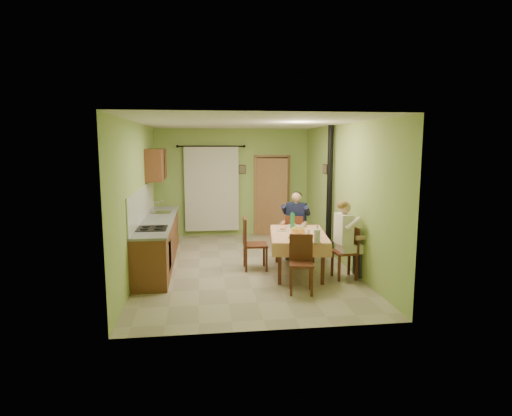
{
  "coord_description": "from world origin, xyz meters",
  "views": [
    {
      "loc": [
        -0.82,
        -8.21,
        2.4
      ],
      "look_at": [
        0.25,
        0.1,
        1.15
      ],
      "focal_mm": 30.0,
      "sensor_mm": 36.0,
      "label": 1
    }
  ],
  "objects": [
    {
      "name": "tableware",
      "position": [
        0.97,
        -0.66,
        0.81
      ],
      "size": [
        0.69,
        1.68,
        0.33
      ],
      "color": "white",
      "rests_on": "dining_table"
    },
    {
      "name": "upper_cabinets",
      "position": [
        -1.82,
        1.7,
        1.95
      ],
      "size": [
        0.35,
        1.4,
        0.7
      ],
      "primitive_type": "cube",
      "color": "brown",
      "rests_on": "room_shell"
    },
    {
      "name": "chair_far",
      "position": [
        1.14,
        0.46,
        0.29
      ],
      "size": [
        0.5,
        0.5,
        0.93
      ],
      "rotation": [
        0.0,
        0.0,
        -0.43
      ],
      "color": "#552617",
      "rests_on": "ground"
    },
    {
      "name": "man_far",
      "position": [
        1.15,
        0.47,
        0.88
      ],
      "size": [
        0.65,
        0.61,
        1.39
      ],
      "rotation": [
        0.0,
        0.0,
        -0.43
      ],
      "color": "#141938",
      "rests_on": "chair_far"
    },
    {
      "name": "picture_back",
      "position": [
        0.25,
        2.97,
        1.75
      ],
      "size": [
        0.19,
        0.03,
        0.23
      ],
      "primitive_type": "cube",
      "color": "black",
      "rests_on": "room_shell"
    },
    {
      "name": "chair_left",
      "position": [
        0.18,
        -0.23,
        0.29
      ],
      "size": [
        0.46,
        0.46,
        1.01
      ],
      "rotation": [
        0.0,
        0.0,
        -1.59
      ],
      "color": "#552617",
      "rests_on": "ground"
    },
    {
      "name": "doorway",
      "position": [
        1.04,
        2.91,
        1.05
      ],
      "size": [
        0.96,
        0.32,
        2.15
      ],
      "color": "black",
      "rests_on": "ground"
    },
    {
      "name": "dining_table",
      "position": [
        0.96,
        -0.56,
        0.38
      ],
      "size": [
        1.24,
        1.81,
        0.76
      ],
      "rotation": [
        0.0,
        0.0,
        -0.14
      ],
      "color": "#ECA37B",
      "rests_on": "ground"
    },
    {
      "name": "curtain",
      "position": [
        -0.55,
        2.9,
        1.26
      ],
      "size": [
        1.7,
        0.07,
        2.22
      ],
      "color": "black",
      "rests_on": "ground"
    },
    {
      "name": "stove_flue",
      "position": [
        1.9,
        0.6,
        1.02
      ],
      "size": [
        0.24,
        0.24,
        2.8
      ],
      "color": "black",
      "rests_on": "ground"
    },
    {
      "name": "chair_right",
      "position": [
        1.73,
        -1.01,
        0.29
      ],
      "size": [
        0.42,
        0.42,
        0.94
      ],
      "rotation": [
        0.0,
        0.0,
        1.65
      ],
      "color": "#552617",
      "rests_on": "ground"
    },
    {
      "name": "floor",
      "position": [
        0.0,
        0.0,
        0.0
      ],
      "size": [
        4.0,
        6.0,
        0.01
      ],
      "primitive_type": "cube",
      "color": "tan",
      "rests_on": "ground"
    },
    {
      "name": "man_right",
      "position": [
        1.71,
        -1.01,
        0.88
      ],
      "size": [
        0.48,
        0.6,
        1.39
      ],
      "rotation": [
        0.0,
        0.0,
        1.65
      ],
      "color": "white",
      "rests_on": "chair_right"
    },
    {
      "name": "room_shell",
      "position": [
        0.0,
        0.0,
        1.82
      ],
      "size": [
        4.04,
        6.04,
        2.82
      ],
      "color": "#9BBC60",
      "rests_on": "ground"
    },
    {
      "name": "chair_near",
      "position": [
        0.77,
        -1.64,
        0.29
      ],
      "size": [
        0.45,
        0.45,
        0.94
      ],
      "rotation": [
        0.0,
        0.0,
        2.96
      ],
      "color": "#552617",
      "rests_on": "ground"
    },
    {
      "name": "picture_right",
      "position": [
        1.97,
        1.2,
        1.85
      ],
      "size": [
        0.03,
        0.31,
        0.21
      ],
      "primitive_type": "cube",
      "color": "brown",
      "rests_on": "room_shell"
    },
    {
      "name": "kitchen_run",
      "position": [
        -1.71,
        0.4,
        0.48
      ],
      "size": [
        0.64,
        3.64,
        1.56
      ],
      "color": "brown",
      "rests_on": "ground"
    }
  ]
}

